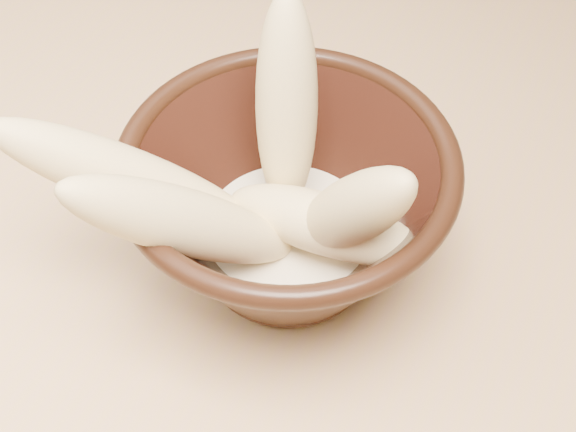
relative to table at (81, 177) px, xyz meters
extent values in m
cube|color=tan|center=(0.00, 0.00, 0.06)|extent=(1.20, 0.80, 0.04)
cylinder|color=black|center=(0.24, -0.06, 0.08)|extent=(0.09, 0.09, 0.01)
cylinder|color=black|center=(0.24, -0.06, 0.11)|extent=(0.09, 0.09, 0.01)
torus|color=black|center=(0.24, -0.06, 0.19)|extent=(0.21, 0.21, 0.01)
cylinder|color=beige|center=(0.24, -0.06, 0.12)|extent=(0.12, 0.12, 0.02)
ellipsoid|color=#ECD48B|center=(0.22, -0.03, 0.20)|extent=(0.07, 0.08, 0.16)
ellipsoid|color=#ECD48B|center=(0.16, -0.11, 0.18)|extent=(0.17, 0.12, 0.14)
ellipsoid|color=#ECD48B|center=(0.29, -0.08, 0.18)|extent=(0.12, 0.08, 0.14)
ellipsoid|color=#ECD48B|center=(0.27, -0.07, 0.15)|extent=(0.14, 0.05, 0.06)
ellipsoid|color=#ECD48B|center=(0.20, -0.13, 0.18)|extent=(0.13, 0.14, 0.15)
camera|label=1|loc=(0.38, -0.36, 0.54)|focal=50.00mm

